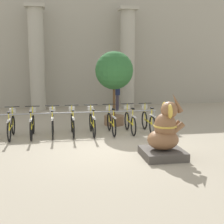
{
  "coord_description": "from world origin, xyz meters",
  "views": [
    {
      "loc": [
        -1.4,
        -8.51,
        2.52
      ],
      "look_at": [
        0.19,
        0.38,
        1.0
      ],
      "focal_mm": 50.0,
      "sensor_mm": 36.0,
      "label": 1
    }
  ],
  "objects": [
    {
      "name": "ground_plane",
      "position": [
        0.0,
        0.0,
        0.0
      ],
      "size": [
        60.0,
        60.0,
        0.0
      ],
      "primitive_type": "plane",
      "color": "#9E937F"
    },
    {
      "name": "bicycle_6",
      "position": [
        0.43,
        1.85,
        0.4
      ],
      "size": [
        0.48,
        1.63,
        0.97
      ],
      "color": "black",
      "rests_on": "ground_plane"
    },
    {
      "name": "bicycle_5",
      "position": [
        -0.23,
        1.84,
        0.4
      ],
      "size": [
        0.48,
        1.63,
        0.97
      ],
      "color": "black",
      "rests_on": "ground_plane"
    },
    {
      "name": "bicycle_7",
      "position": [
        1.09,
        1.86,
        0.4
      ],
      "size": [
        0.48,
        1.63,
        0.97
      ],
      "color": "black",
      "rests_on": "ground_plane"
    },
    {
      "name": "bicycle_2",
      "position": [
        -2.21,
        1.83,
        0.4
      ],
      "size": [
        0.48,
        1.63,
        0.97
      ],
      "color": "black",
      "rests_on": "ground_plane"
    },
    {
      "name": "bike_rack",
      "position": [
        -0.89,
        1.95,
        0.64
      ],
      "size": [
        5.89,
        0.05,
        0.77
      ],
      "color": "gray",
      "rests_on": "ground_plane"
    },
    {
      "name": "bicycle_3",
      "position": [
        -1.55,
        1.87,
        0.4
      ],
      "size": [
        0.48,
        1.63,
        0.97
      ],
      "color": "black",
      "rests_on": "ground_plane"
    },
    {
      "name": "building_facade",
      "position": [
        0.0,
        8.6,
        3.0
      ],
      "size": [
        20.0,
        0.2,
        6.0
      ],
      "color": "#A39E8E",
      "rests_on": "ground_plane"
    },
    {
      "name": "bicycle_4",
      "position": [
        -0.89,
        1.85,
        0.4
      ],
      "size": [
        0.48,
        1.63,
        0.97
      ],
      "color": "black",
      "rests_on": "ground_plane"
    },
    {
      "name": "column_right",
      "position": [
        2.31,
        7.6,
        2.62
      ],
      "size": [
        0.95,
        0.95,
        5.16
      ],
      "color": "#ADA899",
      "rests_on": "ground_plane"
    },
    {
      "name": "person_pedestrian",
      "position": [
        1.54,
        6.39,
        1.0
      ],
      "size": [
        0.22,
        0.47,
        1.67
      ],
      "color": "#383342",
      "rests_on": "ground_plane"
    },
    {
      "name": "bicycle_1",
      "position": [
        -2.88,
        1.82,
        0.4
      ],
      "size": [
        0.48,
        1.63,
        0.97
      ],
      "color": "black",
      "rests_on": "ground_plane"
    },
    {
      "name": "bicycle_8",
      "position": [
        1.75,
        1.87,
        0.4
      ],
      "size": [
        0.48,
        1.63,
        0.97
      ],
      "color": "black",
      "rests_on": "ground_plane"
    },
    {
      "name": "elephant_statue",
      "position": [
        1.32,
        -1.03,
        0.57
      ],
      "size": [
        1.06,
        1.06,
        1.71
      ],
      "color": "#4C4742",
      "rests_on": "ground_plane"
    },
    {
      "name": "potted_tree",
      "position": [
        0.79,
        3.26,
        1.98
      ],
      "size": [
        1.46,
        1.46,
        2.84
      ],
      "color": "brown",
      "rests_on": "ground_plane"
    },
    {
      "name": "column_left",
      "position": [
        -2.31,
        7.6,
        2.62
      ],
      "size": [
        0.95,
        0.95,
        5.16
      ],
      "color": "#ADA899",
      "rests_on": "ground_plane"
    }
  ]
}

